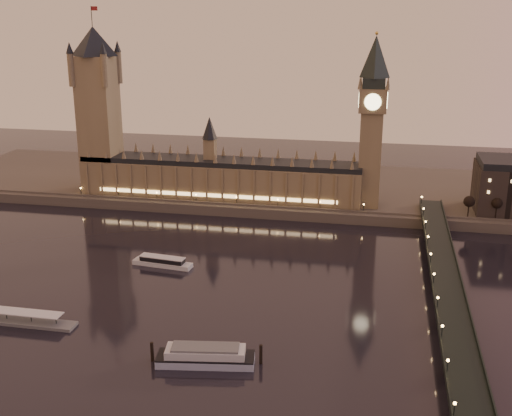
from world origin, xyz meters
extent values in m
plane|color=black|center=(0.00, 0.00, 0.00)|extent=(700.00, 700.00, 0.00)
cube|color=#423D35|center=(30.00, 165.00, 3.00)|extent=(560.00, 130.00, 6.00)
cube|color=brown|center=(-40.00, 121.00, 17.00)|extent=(180.00, 26.00, 22.00)
cube|color=black|center=(-40.00, 121.00, 29.60)|extent=(180.00, 22.00, 3.20)
cube|color=#FFCC7F|center=(-40.00, 107.50, 11.00)|extent=(153.00, 0.25, 2.20)
cube|color=brown|center=(-120.00, 121.00, 50.00)|extent=(22.00, 22.00, 88.00)
cone|color=black|center=(-120.00, 121.00, 103.00)|extent=(31.68, 31.68, 18.00)
cylinder|color=black|center=(-120.00, 121.00, 118.00)|extent=(0.44, 0.44, 12.00)
cube|color=maroon|center=(-117.80, 121.00, 122.50)|extent=(4.00, 0.15, 2.50)
cube|color=brown|center=(54.00, 121.00, 35.00)|extent=(13.00, 13.00, 58.00)
cube|color=brown|center=(54.00, 121.00, 71.00)|extent=(16.00, 16.00, 14.00)
cylinder|color=#FFEAA5|center=(54.00, 112.82, 71.00)|extent=(9.60, 0.35, 9.60)
cylinder|color=#FFEAA5|center=(45.82, 121.00, 71.00)|extent=(0.35, 9.60, 9.60)
cube|color=black|center=(54.00, 121.00, 81.00)|extent=(13.00, 13.00, 6.00)
cone|color=black|center=(54.00, 121.00, 96.00)|extent=(17.68, 17.68, 24.00)
sphere|color=gold|center=(54.00, 121.00, 109.00)|extent=(2.00, 2.00, 2.00)
cube|color=black|center=(92.00, 0.00, 8.00)|extent=(13.00, 260.00, 2.00)
cube|color=black|center=(85.70, 0.00, 9.50)|extent=(0.60, 260.00, 1.00)
cube|color=black|center=(98.30, 0.00, 9.50)|extent=(0.60, 260.00, 1.00)
cylinder|color=black|center=(110.67, 109.00, 11.09)|extent=(0.70, 0.70, 10.18)
sphere|color=black|center=(110.67, 109.00, 16.40)|extent=(6.78, 6.78, 6.78)
cylinder|color=black|center=(126.50, 109.00, 11.09)|extent=(0.70, 0.70, 10.18)
sphere|color=black|center=(126.50, 109.00, 16.40)|extent=(6.78, 6.78, 6.78)
cube|color=silver|center=(-42.84, 17.41, 1.11)|extent=(30.91, 9.95, 2.23)
cube|color=black|center=(-42.84, 17.41, 3.34)|extent=(22.93, 7.88, 2.23)
cube|color=silver|center=(-42.84, 17.41, 4.66)|extent=(23.57, 8.21, 0.40)
cube|color=#99A6C2|center=(3.26, -67.26, 1.42)|extent=(36.12, 15.08, 2.85)
cube|color=black|center=(3.26, -67.26, 3.12)|extent=(36.12, 15.08, 0.55)
cube|color=silver|center=(3.26, -67.26, 4.82)|extent=(29.46, 13.00, 2.85)
cube|color=#595B5E|center=(3.26, -67.26, 6.62)|extent=(24.97, 11.25, 0.77)
cylinder|color=black|center=(-16.21, -69.26, 3.72)|extent=(1.20, 1.20, 7.44)
cylinder|color=black|center=(22.73, -63.25, 3.72)|extent=(1.20, 1.20, 7.44)
cube|color=#595B5E|center=(-78.61, -52.00, 0.66)|extent=(46.02, 7.67, 1.31)
cube|color=silver|center=(-79.71, -52.00, 4.99)|extent=(37.26, 6.57, 0.33)
camera|label=1|loc=(61.47, -263.45, 122.22)|focal=45.00mm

